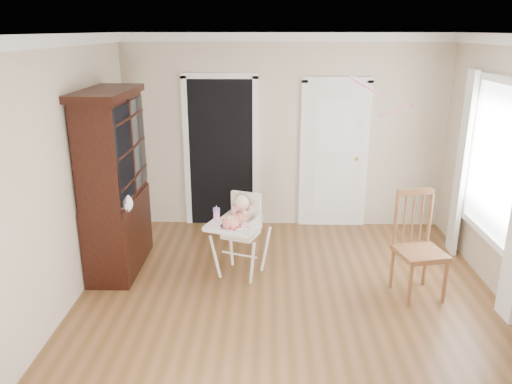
{
  "coord_description": "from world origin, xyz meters",
  "views": [
    {
      "loc": [
        -0.21,
        -4.4,
        2.74
      ],
      "look_at": [
        -0.36,
        0.77,
        1.05
      ],
      "focal_mm": 35.0,
      "sensor_mm": 36.0,
      "label": 1
    }
  ],
  "objects_px": {
    "high_chair": "(241,226)",
    "dining_chair": "(419,249)",
    "cake": "(231,222)",
    "china_cabinet": "(115,183)",
    "sippy_cup": "(217,214)"
  },
  "relations": [
    {
      "from": "sippy_cup",
      "to": "china_cabinet",
      "type": "xyz_separation_m",
      "value": [
        -1.18,
        0.19,
        0.3
      ]
    },
    {
      "from": "sippy_cup",
      "to": "china_cabinet",
      "type": "relative_size",
      "value": 0.09
    },
    {
      "from": "sippy_cup",
      "to": "cake",
      "type": "bearing_deg",
      "value": -43.37
    },
    {
      "from": "sippy_cup",
      "to": "dining_chair",
      "type": "distance_m",
      "value": 2.22
    },
    {
      "from": "high_chair",
      "to": "sippy_cup",
      "type": "height_order",
      "value": "high_chair"
    },
    {
      "from": "cake",
      "to": "sippy_cup",
      "type": "relative_size",
      "value": 1.21
    },
    {
      "from": "china_cabinet",
      "to": "high_chair",
      "type": "bearing_deg",
      "value": -6.15
    },
    {
      "from": "cake",
      "to": "high_chair",
      "type": "bearing_deg",
      "value": 63.31
    },
    {
      "from": "cake",
      "to": "china_cabinet",
      "type": "xyz_separation_m",
      "value": [
        -1.35,
        0.35,
        0.33
      ]
    },
    {
      "from": "sippy_cup",
      "to": "china_cabinet",
      "type": "bearing_deg",
      "value": 170.89
    },
    {
      "from": "high_chair",
      "to": "cake",
      "type": "height_order",
      "value": "high_chair"
    },
    {
      "from": "dining_chair",
      "to": "sippy_cup",
      "type": "bearing_deg",
      "value": 156.98
    },
    {
      "from": "high_chair",
      "to": "dining_chair",
      "type": "relative_size",
      "value": 0.86
    },
    {
      "from": "cake",
      "to": "china_cabinet",
      "type": "height_order",
      "value": "china_cabinet"
    },
    {
      "from": "dining_chair",
      "to": "china_cabinet",
      "type": "bearing_deg",
      "value": 157.14
    }
  ]
}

